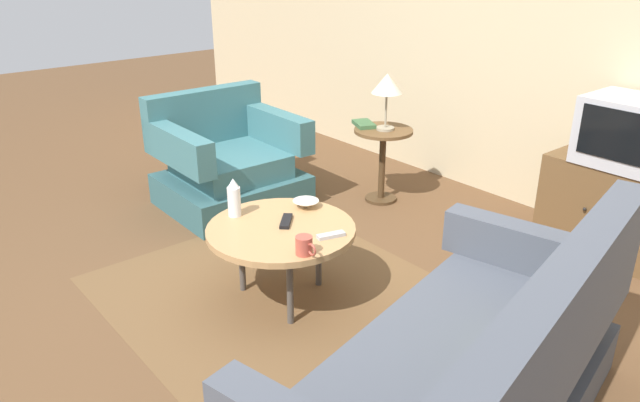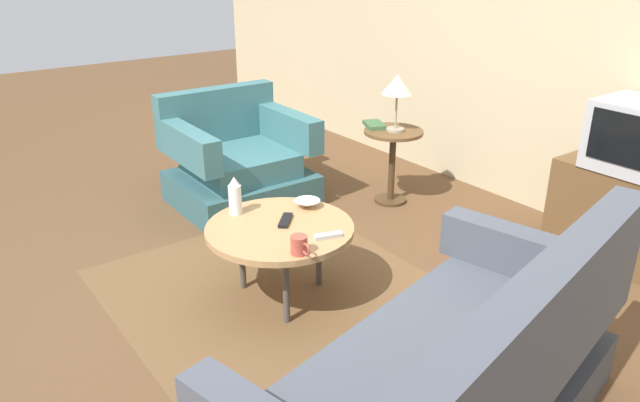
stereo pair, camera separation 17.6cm
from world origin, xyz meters
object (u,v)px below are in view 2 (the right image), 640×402
table_lamp (397,87)px  side_table (393,151)px  tv_remote_dark (285,220)px  book (374,125)px  armchair (237,164)px  tv_stand (629,217)px  coffee_table (280,231)px  couch (450,387)px  vase (235,196)px  bowl (307,204)px  tv_remote_silver (328,236)px  mug (299,245)px

table_lamp → side_table: bearing=178.0°
side_table → tv_remote_dark: (0.64, -1.41, 0.05)m
table_lamp → book: (-0.18, -0.05, -0.32)m
armchair → tv_stand: 2.76m
coffee_table → tv_stand: 2.21m
tv_remote_dark → book: size_ratio=0.64×
coffee_table → table_lamp: table_lamp is taller
tv_remote_dark → couch: bearing=-141.9°
vase → bowl: bearing=66.2°
bowl → book: (-0.71, 1.14, 0.12)m
vase → couch: bearing=0.6°
armchair → tv_remote_silver: size_ratio=6.22×
armchair → tv_remote_dark: bearing=72.6°
bowl → book: 1.34m
tv_remote_silver → couch: bearing=94.3°
coffee_table → bowl: size_ratio=5.34×
armchair → side_table: size_ratio=1.70×
couch → vase: 1.66m
coffee_table → book: book is taller
couch → tv_remote_silver: bearing=65.5°
tv_stand → tv_remote_dark: 2.17m
tv_remote_silver → book: (-1.10, 1.28, 0.14)m
table_lamp → vase: table_lamp is taller
side_table → bowl: (0.55, -1.19, 0.06)m
mug → coffee_table: bearing=163.7°
mug → tv_remote_silver: (-0.06, 0.23, -0.04)m
bowl → tv_remote_dark: size_ratio=0.96×
armchair → bowl: armchair is taller
armchair → mug: armchair is taller
tv_remote_dark → bowl: bearing=-21.7°
vase → book: 1.61m
bowl → tv_remote_dark: bowl is taller
book → table_lamp: bearing=41.0°
side_table → bowl: bearing=-65.3°
tv_remote_silver → coffee_table: bearing=-48.0°
couch → side_table: (-2.02, 1.56, 0.11)m
vase → table_lamp: bearing=103.0°
side_table → tv_stand: bearing=18.6°
coffee_table → book: bearing=120.5°
mug → armchair: bearing=160.7°
coffee_table → bowl: 0.30m
tv_stand → book: (-1.76, -0.59, 0.29)m
tv_remote_dark → mug: bearing=-158.7°
tv_stand → tv_remote_dark: tv_stand is taller
coffee_table → tv_remote_silver: bearing=25.9°
armchair → bowl: (1.28, -0.24, 0.17)m
side_table → tv_remote_silver: bearing=-54.8°
armchair → table_lamp: table_lamp is taller
coffee_table → mug: mug is taller
coffee_table → side_table: (-0.67, 1.46, -0.01)m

